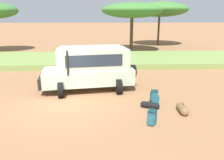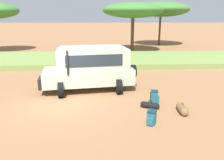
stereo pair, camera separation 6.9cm
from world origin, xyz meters
name	(u,v)px [view 1 (the left image)]	position (x,y,z in m)	size (l,w,h in m)	color
ground_plane	(63,104)	(0.00, 0.00, 0.00)	(320.00, 320.00, 0.00)	#936642
grass_bank	(82,59)	(0.00, 10.20, 0.22)	(120.00, 7.00, 0.44)	olive
safari_vehicle	(90,67)	(1.24, 2.06, 1.29)	(5.46, 3.19, 2.44)	#B2C6A8
backpack_beside_front_wheel	(152,117)	(3.79, -2.25, 0.28)	(0.42, 0.48, 0.58)	#235B6B
backpack_cluster_center	(155,97)	(4.38, -0.14, 0.31)	(0.48, 0.41, 0.64)	#235B6B
duffel_bag_low_black_case	(182,109)	(5.35, -1.25, 0.18)	(0.39, 0.99, 0.46)	brown
duffel_bag_soft_canvas	(150,105)	(4.05, -0.71, 0.14)	(0.83, 0.53, 0.39)	black
acacia_tree_right_mid	(132,10)	(5.35, 15.98, 4.72)	(6.89, 7.42, 5.60)	brown
acacia_tree_far_right	(160,9)	(10.15, 22.36, 5.03)	(7.94, 7.71, 6.07)	brown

